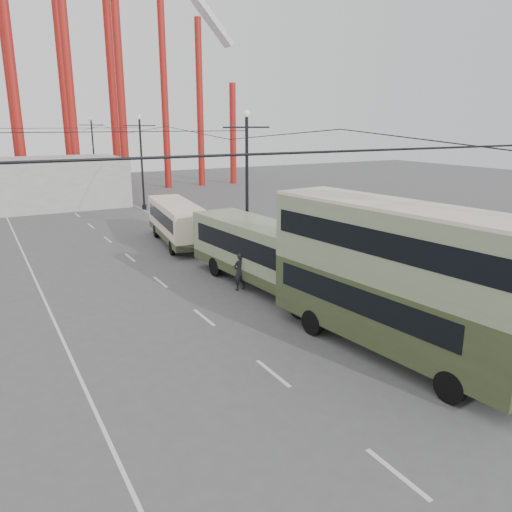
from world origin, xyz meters
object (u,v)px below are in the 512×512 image
single_decker_cream (177,221)px  pedestrian (240,272)px  single_decker_green (269,254)px  double_decker_bus (394,272)px

single_decker_cream → pedestrian: bearing=-86.7°
single_decker_cream → single_decker_green: bearing=-79.6°
double_decker_bus → single_decker_green: 8.95m
single_decker_cream → double_decker_bus: bearing=-80.5°
pedestrian → single_decker_cream: bearing=-100.4°
double_decker_bus → pedestrian: size_ratio=5.44×
single_decker_green → pedestrian: single_decker_green is taller
single_decker_green → pedestrian: (-1.44, 0.61, -0.92)m
single_decker_green → single_decker_cream: single_decker_green is taller
double_decker_bus → pedestrian: double_decker_bus is taller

